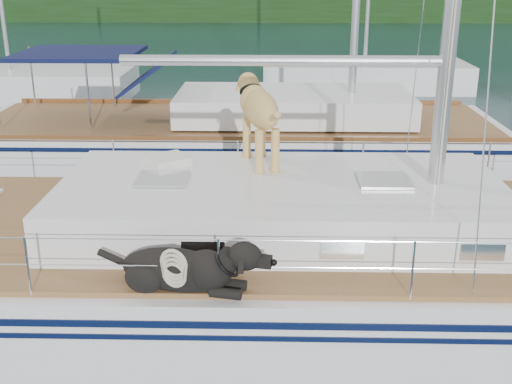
{
  "coord_description": "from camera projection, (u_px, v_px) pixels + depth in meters",
  "views": [
    {
      "loc": [
        0.68,
        -7.14,
        4.2
      ],
      "look_at": [
        0.5,
        0.2,
        1.6
      ],
      "focal_mm": 45.0,
      "sensor_mm": 36.0,
      "label": 1
    }
  ],
  "objects": [
    {
      "name": "ground",
      "position": [
        216.0,
        315.0,
        8.15
      ],
      "size": [
        120.0,
        120.0,
        0.0
      ],
      "primitive_type": "plane",
      "color": "black",
      "rests_on": "ground"
    },
    {
      "name": "shore_bank",
      "position": [
        264.0,
        13.0,
        51.47
      ],
      "size": [
        92.0,
        1.0,
        1.2
      ],
      "primitive_type": "cube",
      "color": "#595147",
      "rests_on": "ground"
    },
    {
      "name": "main_sailboat",
      "position": [
        223.0,
        267.0,
        7.92
      ],
      "size": [
        12.0,
        3.92,
        14.01
      ],
      "color": "white",
      "rests_on": "ground"
    },
    {
      "name": "neighbor_sailboat",
      "position": [
        242.0,
        143.0,
        13.65
      ],
      "size": [
        11.0,
        3.5,
        13.3
      ],
      "color": "white",
      "rests_on": "ground"
    },
    {
      "name": "bg_boat_west",
      "position": [
        11.0,
        84.0,
        21.37
      ],
      "size": [
        8.0,
        3.0,
        11.65
      ],
      "color": "white",
      "rests_on": "ground"
    },
    {
      "name": "bg_boat_center",
      "position": [
        364.0,
        76.0,
        22.98
      ],
      "size": [
        7.2,
        3.0,
        11.65
      ],
      "color": "white",
      "rests_on": "ground"
    }
  ]
}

